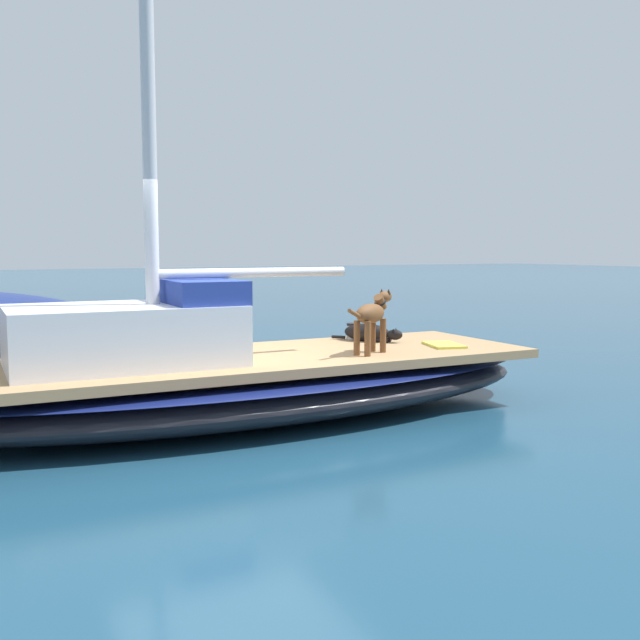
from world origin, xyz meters
The scene contains 7 objects.
ground_plane centered at (0.00, 0.00, 0.00)m, with size 120.00×120.00×0.00m, color navy.
sailboat_main centered at (0.00, 0.00, 0.34)m, with size 2.62×7.27×0.66m.
cabin_house centered at (0.02, 1.12, 1.01)m, with size 1.43×2.24×0.84m.
dog_black centered at (0.44, -1.93, 0.77)m, with size 0.81×0.63×0.22m.
dog_brown centered at (-0.46, -1.41, 1.08)m, with size 0.54×0.85×0.70m.
deck_winch centered at (0.69, -1.83, 0.76)m, with size 0.16×0.16×0.21m.
deck_towel centered at (-0.36, -2.48, 0.68)m, with size 0.56×0.36×0.03m, color #D8D14C.
Camera 1 is at (-7.13, 2.75, 1.82)m, focal length 40.07 mm.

